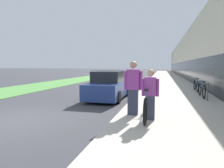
% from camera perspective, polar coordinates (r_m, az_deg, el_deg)
% --- Properties ---
extents(ground_plane, '(220.00, 220.00, 0.00)m').
position_cam_1_polar(ground_plane, '(7.23, -26.66, -9.57)').
color(ground_plane, '#38383D').
extents(sidewalk_slab, '(4.18, 70.00, 0.15)m').
position_cam_1_polar(sidewalk_slab, '(26.32, 15.56, 1.39)').
color(sidewalk_slab, '#BCB5A5').
rests_on(sidewalk_slab, ground).
extents(storefront_facade, '(10.01, 70.00, 5.96)m').
position_cam_1_polar(storefront_facade, '(35.15, 27.14, 6.67)').
color(storefront_facade, beige).
rests_on(storefront_facade, ground).
extents(lawn_strip, '(4.14, 70.00, 0.03)m').
position_cam_1_polar(lawn_strip, '(32.01, -4.56, 2.12)').
color(lawn_strip, '#518E42').
rests_on(lawn_strip, ground).
extents(tandem_bicycle, '(0.52, 2.72, 0.96)m').
position_cam_1_polar(tandem_bicycle, '(6.50, 10.16, -5.66)').
color(tandem_bicycle, black).
rests_on(tandem_bicycle, sidewalk_slab).
extents(person_rider, '(0.52, 0.20, 1.52)m').
position_cam_1_polar(person_rider, '(6.10, 10.86, -2.99)').
color(person_rider, '#33384C').
rests_on(person_rider, sidewalk_slab).
extents(person_bystander, '(0.60, 0.24, 1.77)m').
position_cam_1_polar(person_bystander, '(6.60, 6.04, -1.18)').
color(person_bystander, '#33384C').
rests_on(person_bystander, sidewalk_slab).
extents(bike_rack_hoop, '(0.05, 0.60, 0.84)m').
position_cam_1_polar(bike_rack_hoop, '(10.47, 25.40, -1.35)').
color(bike_rack_hoop, '#4C4C51').
rests_on(bike_rack_hoop, sidewalk_slab).
extents(cruiser_bike_nearest, '(0.52, 1.77, 0.86)m').
position_cam_1_polar(cruiser_bike_nearest, '(11.30, 24.29, -1.60)').
color(cruiser_bike_nearest, black).
rests_on(cruiser_bike_nearest, sidewalk_slab).
extents(cruiser_bike_middle, '(0.52, 1.77, 0.87)m').
position_cam_1_polar(cruiser_bike_middle, '(13.76, 22.91, -0.39)').
color(cruiser_bike_middle, black).
rests_on(cruiser_bike_middle, sidewalk_slab).
extents(parked_sedan_curbside, '(1.77, 4.09, 1.55)m').
position_cam_1_polar(parked_sedan_curbside, '(10.72, -0.88, -0.63)').
color(parked_sedan_curbside, navy).
rests_on(parked_sedan_curbside, ground).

